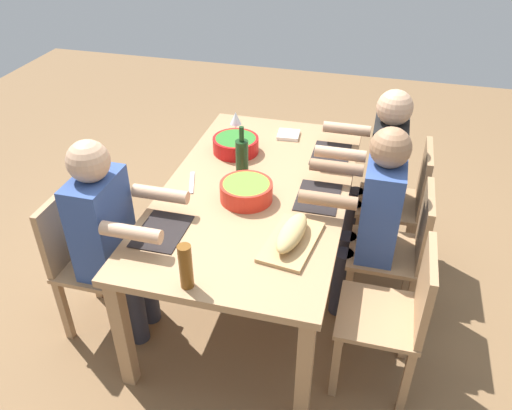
{
  "coord_description": "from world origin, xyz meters",
  "views": [
    {
      "loc": [
        -2.39,
        -0.63,
        2.31
      ],
      "look_at": [
        0.0,
        0.0,
        0.63
      ],
      "focal_mm": 36.5,
      "sensor_mm": 36.0,
      "label": 1
    }
  ],
  "objects_px": {
    "diner_near_right": "(378,167)",
    "cutting_board": "(291,242)",
    "wine_bottle": "(242,155)",
    "wine_glass": "(236,119)",
    "beer_bottle": "(186,266)",
    "chair_near_right": "(403,199)",
    "serving_bowl_greens": "(236,144)",
    "serving_bowl_salad": "(246,190)",
    "napkin_stack": "(288,135)",
    "chair_near_left": "(397,312)",
    "bread_loaf": "(292,233)",
    "chair_near_center": "(401,248)",
    "chair_far_left": "(85,256)",
    "diner_far_left": "(109,229)",
    "dining_table": "(256,200)",
    "diner_near_center": "(372,212)"
  },
  "relations": [
    {
      "from": "chair_near_left",
      "to": "serving_bowl_salad",
      "type": "distance_m",
      "value": 0.99
    },
    {
      "from": "bread_loaf",
      "to": "wine_glass",
      "type": "xyz_separation_m",
      "value": [
        1.05,
        0.59,
        0.05
      ]
    },
    {
      "from": "dining_table",
      "to": "serving_bowl_salad",
      "type": "bearing_deg",
      "value": 168.36
    },
    {
      "from": "diner_near_right",
      "to": "cutting_board",
      "type": "distance_m",
      "value": 1.01
    },
    {
      "from": "diner_near_center",
      "to": "diner_near_right",
      "type": "bearing_deg",
      "value": 0.0
    },
    {
      "from": "bread_loaf",
      "to": "napkin_stack",
      "type": "distance_m",
      "value": 1.15
    },
    {
      "from": "dining_table",
      "to": "bread_loaf",
      "type": "bearing_deg",
      "value": -146.09
    },
    {
      "from": "chair_far_left",
      "to": "wine_glass",
      "type": "relative_size",
      "value": 5.12
    },
    {
      "from": "cutting_board",
      "to": "napkin_stack",
      "type": "height_order",
      "value": "napkin_stack"
    },
    {
      "from": "wine_bottle",
      "to": "wine_glass",
      "type": "height_order",
      "value": "wine_bottle"
    },
    {
      "from": "wine_bottle",
      "to": "napkin_stack",
      "type": "distance_m",
      "value": 0.56
    },
    {
      "from": "chair_near_right",
      "to": "wine_bottle",
      "type": "relative_size",
      "value": 2.93
    },
    {
      "from": "chair_far_left",
      "to": "cutting_board",
      "type": "bearing_deg",
      "value": -86.35
    },
    {
      "from": "diner_near_right",
      "to": "wine_glass",
      "type": "xyz_separation_m",
      "value": [
        0.11,
        0.95,
        0.16
      ]
    },
    {
      "from": "diner_near_center",
      "to": "chair_far_left",
      "type": "xyz_separation_m",
      "value": [
        -0.51,
        1.49,
        -0.21
      ]
    },
    {
      "from": "diner_near_right",
      "to": "serving_bowl_salad",
      "type": "distance_m",
      "value": 0.92
    },
    {
      "from": "bread_loaf",
      "to": "wine_bottle",
      "type": "distance_m",
      "value": 0.73
    },
    {
      "from": "dining_table",
      "to": "chair_far_left",
      "type": "bearing_deg",
      "value": 121.22
    },
    {
      "from": "dining_table",
      "to": "chair_near_right",
      "type": "xyz_separation_m",
      "value": [
        0.51,
        -0.84,
        -0.18
      ]
    },
    {
      "from": "chair_near_right",
      "to": "diner_far_left",
      "type": "relative_size",
      "value": 0.71
    },
    {
      "from": "wine_bottle",
      "to": "diner_near_center",
      "type": "bearing_deg",
      "value": -102.05
    },
    {
      "from": "wine_bottle",
      "to": "cutting_board",
      "type": "bearing_deg",
      "value": -145.0
    },
    {
      "from": "dining_table",
      "to": "diner_near_right",
      "type": "bearing_deg",
      "value": -52.15
    },
    {
      "from": "diner_near_center",
      "to": "serving_bowl_greens",
      "type": "bearing_deg",
      "value": 66.19
    },
    {
      "from": "wine_bottle",
      "to": "beer_bottle",
      "type": "distance_m",
      "value": 1.01
    },
    {
      "from": "dining_table",
      "to": "diner_far_left",
      "type": "bearing_deg",
      "value": 127.85
    },
    {
      "from": "chair_near_center",
      "to": "serving_bowl_salad",
      "type": "bearing_deg",
      "value": 97.72
    },
    {
      "from": "beer_bottle",
      "to": "napkin_stack",
      "type": "distance_m",
      "value": 1.54
    },
    {
      "from": "chair_near_center",
      "to": "chair_far_left",
      "type": "height_order",
      "value": "same"
    },
    {
      "from": "dining_table",
      "to": "chair_far_left",
      "type": "distance_m",
      "value": 0.99
    },
    {
      "from": "serving_bowl_greens",
      "to": "serving_bowl_salad",
      "type": "distance_m",
      "value": 0.55
    },
    {
      "from": "diner_near_right",
      "to": "cutting_board",
      "type": "xyz_separation_m",
      "value": [
        -0.94,
        0.36,
        0.05
      ]
    },
    {
      "from": "serving_bowl_greens",
      "to": "beer_bottle",
      "type": "height_order",
      "value": "beer_bottle"
    },
    {
      "from": "serving_bowl_salad",
      "to": "cutting_board",
      "type": "height_order",
      "value": "serving_bowl_salad"
    },
    {
      "from": "diner_near_right",
      "to": "wine_glass",
      "type": "height_order",
      "value": "diner_near_right"
    },
    {
      "from": "diner_far_left",
      "to": "wine_bottle",
      "type": "distance_m",
      "value": 0.87
    },
    {
      "from": "chair_near_right",
      "to": "serving_bowl_greens",
      "type": "bearing_deg",
      "value": 96.15
    },
    {
      "from": "chair_near_right",
      "to": "napkin_stack",
      "type": "distance_m",
      "value": 0.86
    },
    {
      "from": "napkin_stack",
      "to": "chair_near_left",
      "type": "bearing_deg",
      "value": -146.41
    },
    {
      "from": "serving_bowl_salad",
      "to": "beer_bottle",
      "type": "height_order",
      "value": "beer_bottle"
    },
    {
      "from": "chair_near_center",
      "to": "cutting_board",
      "type": "height_order",
      "value": "chair_near_center"
    },
    {
      "from": "chair_near_right",
      "to": "diner_near_right",
      "type": "relative_size",
      "value": 0.71
    },
    {
      "from": "chair_far_left",
      "to": "chair_near_left",
      "type": "xyz_separation_m",
      "value": [
        0.0,
        -1.67,
        0.0
      ]
    },
    {
      "from": "serving_bowl_greens",
      "to": "wine_glass",
      "type": "relative_size",
      "value": 1.73
    },
    {
      "from": "chair_near_center",
      "to": "serving_bowl_salad",
      "type": "xyz_separation_m",
      "value": [
        -0.12,
        0.86,
        0.32
      ]
    },
    {
      "from": "chair_near_right",
      "to": "diner_near_right",
      "type": "height_order",
      "value": "diner_near_right"
    },
    {
      "from": "bread_loaf",
      "to": "chair_near_center",
      "type": "bearing_deg",
      "value": -51.36
    },
    {
      "from": "diner_near_center",
      "to": "bread_loaf",
      "type": "relative_size",
      "value": 3.75
    },
    {
      "from": "diner_near_right",
      "to": "chair_near_left",
      "type": "xyz_separation_m",
      "value": [
        -1.01,
        -0.18,
        -0.21
      ]
    },
    {
      "from": "diner_far_left",
      "to": "wine_bottle",
      "type": "height_order",
      "value": "diner_far_left"
    }
  ]
}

